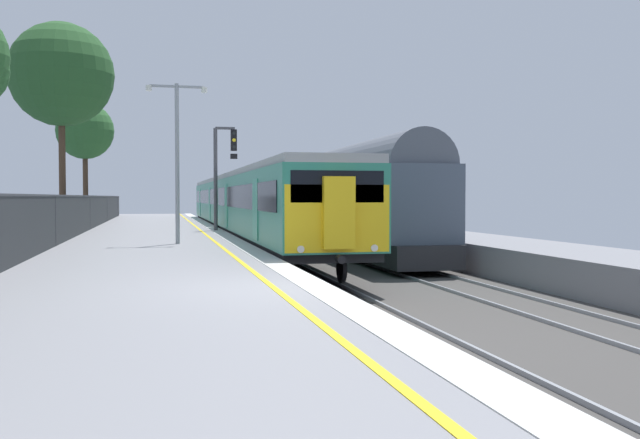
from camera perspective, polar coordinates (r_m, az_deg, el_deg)
The scene contains 7 objects.
ground at distance 13.10m, azimuth 9.43°, elevation -7.73°, with size 17.40×110.00×1.21m.
commuter_train_at_platform at distance 37.06m, azimuth -6.14°, elevation 1.37°, with size 2.83×39.93×3.81m.
freight_train_adjacent_track at distance 49.67m, azimuth -3.21°, elevation 1.88°, with size 2.60×56.33×4.75m.
signal_gantry at distance 33.35m, azimuth -7.93°, elevation 4.31°, with size 1.10×0.24×4.82m.
platform_lamp_mid at distance 24.06m, azimuth -11.43°, elevation 5.60°, with size 2.00×0.20×5.31m.
background_tree_left at distance 34.52m, azimuth -20.13°, elevation 10.65°, with size 4.67×4.67×9.42m.
background_tree_right at distance 45.68m, azimuth -18.34°, elevation 6.69°, with size 3.46×3.46×7.33m.
Camera 1 is at (-2.28, -11.94, 1.56)m, focal length 39.76 mm.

